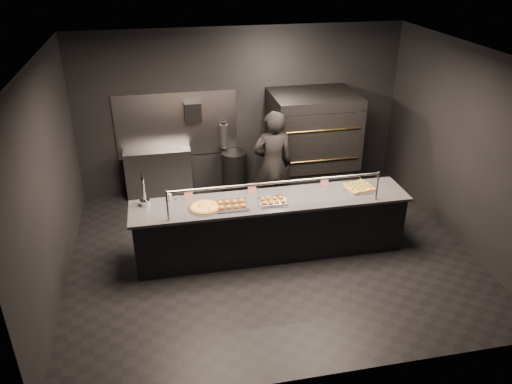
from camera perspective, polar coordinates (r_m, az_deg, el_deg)
The scene contains 15 objects.
room at distance 7.09m, azimuth 1.55°, elevation 3.40°, with size 6.04×6.00×3.00m.
service_counter at distance 7.53m, azimuth 1.71°, elevation -3.95°, with size 4.10×0.78×1.37m.
pizza_oven at distance 9.25m, azimuth 6.37°, elevation 5.49°, with size 1.50×1.23×1.91m.
prep_shelf at distance 9.43m, azimuth -11.05°, elevation 2.17°, with size 1.20×0.35×0.90m, color #99999E.
towel_dispenser at distance 9.12m, azimuth -7.23°, elevation 9.03°, with size 0.30×0.20×0.35m, color black.
fire_extinguisher at distance 9.35m, azimuth -3.69°, elevation 6.45°, with size 0.14×0.14×0.51m.
beer_tap at distance 7.26m, azimuth -12.66°, elevation -0.38°, with size 0.14×0.20×0.54m.
round_pizza at distance 7.10m, azimuth -5.87°, elevation -1.76°, with size 0.48×0.48×0.03m.
slider_tray_a at distance 7.10m, azimuth -2.78°, elevation -1.49°, with size 0.46×0.34×0.07m.
slider_tray_b at distance 7.21m, azimuth 1.92°, elevation -1.04°, with size 0.46×0.39×0.06m.
square_pizza at distance 7.78m, azimuth 11.68°, elevation 0.55°, with size 0.50×0.50×0.05m.
condiment_jar at distance 7.37m, azimuth -9.62°, elevation -0.58°, with size 0.15×0.06×0.10m.
tent_cards at distance 7.48m, azimuth 0.00°, elevation 0.49°, with size 2.21×0.04×0.15m.
trash_bin at distance 9.46m, azimuth -2.51°, elevation 2.35°, with size 0.47×0.47×0.78m, color black.
worker at distance 8.39m, azimuth 1.92°, elevation 3.13°, with size 0.69×0.45×1.88m, color black.
Camera 1 is at (-1.50, -6.28, 4.33)m, focal length 35.00 mm.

